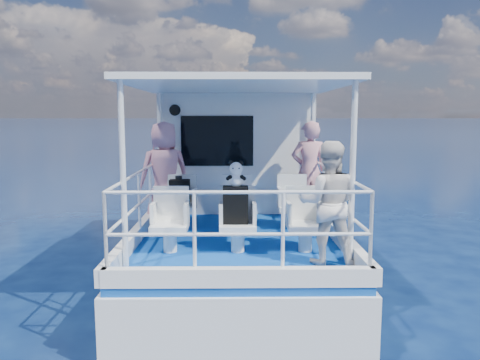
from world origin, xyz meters
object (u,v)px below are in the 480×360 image
passenger_port_fwd (164,173)px  panda (236,174)px  passenger_stbd_aft (328,203)px  backpack_center (236,205)px

passenger_port_fwd → panda: (1.18, -1.64, 0.19)m
passenger_stbd_aft → backpack_center: passenger_stbd_aft is taller
backpack_center → passenger_port_fwd: bearing=125.7°
passenger_stbd_aft → backpack_center: (-1.11, 0.54, -0.12)m
passenger_port_fwd → panda: size_ratio=5.10×
backpack_center → passenger_stbd_aft: bearing=-26.0°
passenger_stbd_aft → panda: (-1.10, 0.54, 0.29)m
panda → passenger_stbd_aft: bearing=-25.9°
passenger_stbd_aft → panda: size_ratio=4.46×
passenger_port_fwd → panda: passenger_port_fwd is taller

